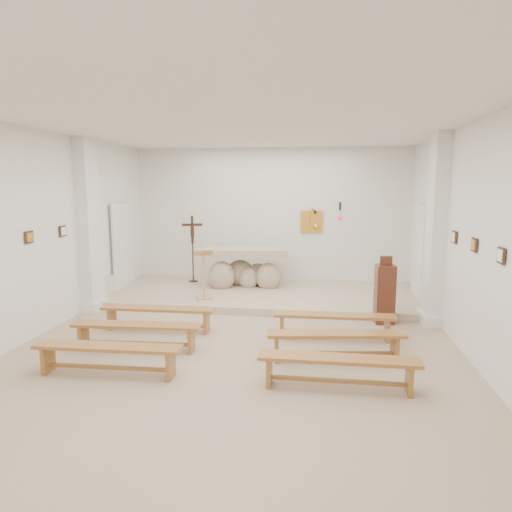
% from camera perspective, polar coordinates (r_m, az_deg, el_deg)
% --- Properties ---
extents(ground, '(7.00, 10.00, 0.00)m').
position_cam_1_polar(ground, '(7.25, -2.68, -11.91)').
color(ground, tan).
rests_on(ground, ground).
extents(wall_left, '(0.02, 10.00, 3.50)m').
position_cam_1_polar(wall_left, '(8.23, -27.42, 2.16)').
color(wall_left, white).
rests_on(wall_left, ground).
extents(wall_right, '(0.02, 10.00, 3.50)m').
position_cam_1_polar(wall_right, '(7.06, 26.27, 1.28)').
color(wall_right, white).
rests_on(wall_right, ground).
extents(wall_back, '(7.00, 0.02, 3.50)m').
position_cam_1_polar(wall_back, '(11.74, 1.82, 4.87)').
color(wall_back, white).
rests_on(wall_back, ground).
extents(ceiling, '(7.00, 10.00, 0.02)m').
position_cam_1_polar(ceiling, '(6.84, -2.90, 16.60)').
color(ceiling, silver).
rests_on(ceiling, wall_back).
extents(sanctuary_platform, '(6.98, 3.00, 0.15)m').
position_cam_1_polar(sanctuary_platform, '(10.53, 0.88, -4.82)').
color(sanctuary_platform, '#C5AF97').
rests_on(sanctuary_platform, ground).
extents(pilaster_left, '(0.26, 0.55, 3.50)m').
position_cam_1_polar(pilaster_left, '(9.86, -20.13, 3.57)').
color(pilaster_left, white).
rests_on(pilaster_left, ground).
extents(pilaster_right, '(0.26, 0.55, 3.50)m').
position_cam_1_polar(pilaster_right, '(8.94, 21.60, 2.99)').
color(pilaster_right, white).
rests_on(pilaster_right, ground).
extents(gold_wall_relief, '(0.55, 0.04, 0.55)m').
position_cam_1_polar(gold_wall_relief, '(11.65, 6.95, 4.29)').
color(gold_wall_relief, gold).
rests_on(gold_wall_relief, wall_back).
extents(sanctuary_lamp, '(0.11, 0.36, 0.44)m').
position_cam_1_polar(sanctuary_lamp, '(11.40, 10.47, 4.90)').
color(sanctuary_lamp, black).
rests_on(sanctuary_lamp, wall_back).
extents(station_frame_left_mid, '(0.03, 0.20, 0.20)m').
position_cam_1_polar(station_frame_left_mid, '(8.38, -26.51, 2.12)').
color(station_frame_left_mid, '#3B231A').
rests_on(station_frame_left_mid, wall_left).
extents(station_frame_left_rear, '(0.03, 0.20, 0.20)m').
position_cam_1_polar(station_frame_left_rear, '(9.22, -23.01, 2.88)').
color(station_frame_left_rear, '#3B231A').
rests_on(station_frame_left_rear, wall_left).
extents(station_frame_right_front, '(0.03, 0.20, 0.20)m').
position_cam_1_polar(station_frame_right_front, '(6.31, 28.31, 0.06)').
color(station_frame_right_front, '#3B231A').
rests_on(station_frame_right_front, wall_right).
extents(station_frame_right_mid, '(0.03, 0.20, 0.20)m').
position_cam_1_polar(station_frame_right_mid, '(7.24, 25.62, 1.26)').
color(station_frame_right_mid, '#3B231A').
rests_on(station_frame_right_mid, wall_right).
extents(station_frame_right_rear, '(0.03, 0.20, 0.20)m').
position_cam_1_polar(station_frame_right_rear, '(8.20, 23.55, 2.18)').
color(station_frame_right_rear, '#3B231A').
rests_on(station_frame_right_rear, wall_right).
extents(radiator_left, '(0.10, 0.85, 0.52)m').
position_cam_1_polar(radiator_left, '(10.72, -18.23, -3.96)').
color(radiator_left, silver).
rests_on(radiator_left, ground).
extents(radiator_right, '(0.10, 0.85, 0.52)m').
position_cam_1_polar(radiator_right, '(9.87, 20.51, -5.17)').
color(radiator_right, silver).
rests_on(radiator_right, ground).
extents(altar, '(2.04, 0.99, 1.01)m').
position_cam_1_polar(altar, '(10.97, -1.33, -1.79)').
color(altar, beige).
rests_on(altar, sanctuary_platform).
extents(lectern, '(0.47, 0.44, 1.10)m').
position_cam_1_polar(lectern, '(9.79, -6.54, -2.22)').
color(lectern, tan).
rests_on(lectern, sanctuary_platform).
extents(crucifix_stand, '(0.49, 0.22, 1.67)m').
position_cam_1_polar(crucifix_stand, '(11.49, -7.94, 1.51)').
color(crucifix_stand, '#332010').
rests_on(crucifix_stand, sanctuary_platform).
extents(potted_plant, '(0.46, 0.40, 0.48)m').
position_cam_1_polar(potted_plant, '(10.87, -3.84, -2.70)').
color(potted_plant, '#335E25').
rests_on(potted_plant, sanctuary_platform).
extents(donation_pedestal, '(0.37, 0.37, 1.27)m').
position_cam_1_polar(donation_pedestal, '(8.87, 15.78, -4.55)').
color(donation_pedestal, '#502516').
rests_on(donation_pedestal, ground).
extents(bench_left_front, '(2.03, 0.36, 0.43)m').
position_cam_1_polar(bench_left_front, '(8.33, -12.11, -7.00)').
color(bench_left_front, '#9A642C').
rests_on(bench_left_front, ground).
extents(bench_right_front, '(2.03, 0.37, 0.43)m').
position_cam_1_polar(bench_right_front, '(7.84, 9.72, -7.93)').
color(bench_right_front, '#9A642C').
rests_on(bench_right_front, ground).
extents(bench_left_second, '(2.03, 0.41, 0.43)m').
position_cam_1_polar(bench_left_second, '(7.46, -14.71, -8.97)').
color(bench_left_second, '#9A642C').
rests_on(bench_left_second, ground).
extents(bench_right_second, '(2.05, 0.60, 0.43)m').
position_cam_1_polar(bench_right_second, '(6.91, 9.94, -10.25)').
color(bench_right_second, '#9A642C').
rests_on(bench_right_second, ground).
extents(bench_left_third, '(2.03, 0.38, 0.43)m').
position_cam_1_polar(bench_left_third, '(6.63, -18.02, -11.42)').
color(bench_left_third, '#9A642C').
rests_on(bench_left_third, ground).
extents(bench_right_third, '(2.02, 0.32, 0.43)m').
position_cam_1_polar(bench_right_third, '(6.00, 10.22, -13.28)').
color(bench_right_third, '#9A642C').
rests_on(bench_right_third, ground).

